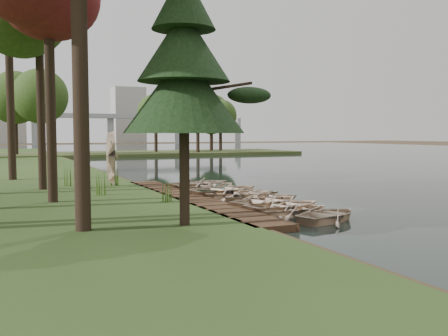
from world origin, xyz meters
name	(u,v)px	position (x,y,z in m)	size (l,w,h in m)	color
ground	(220,201)	(0.00, 0.00, 0.00)	(300.00, 300.00, 0.00)	#3D2F1D
water	(396,163)	(30.00, 20.00, 0.03)	(130.00, 200.00, 0.05)	black
boardwalk	(188,200)	(-1.60, 0.00, 0.15)	(1.60, 16.00, 0.30)	#3B2617
peninsula	(129,154)	(8.00, 50.00, 0.23)	(50.00, 14.00, 0.45)	#3C4920
far_trees	(106,110)	(4.67, 50.00, 6.43)	(45.60, 5.60, 8.80)	black
bridge	(82,119)	(12.31, 120.00, 7.08)	(95.90, 4.00, 8.60)	#A5A5A0
building_a	(128,115)	(30.00, 140.00, 9.00)	(10.00, 8.00, 18.00)	#A5A5A0
building_b	(12,124)	(-5.00, 145.00, 6.00)	(8.00, 8.00, 12.00)	#A5A5A0
rowboat_0	(329,212)	(1.24, -6.77, 0.36)	(2.13, 2.98, 0.62)	beige
rowboat_1	(293,207)	(0.70, -5.25, 0.37)	(2.17, 3.04, 0.63)	beige
rowboat_2	(285,204)	(0.80, -4.50, 0.41)	(2.47, 3.45, 0.72)	beige
rowboat_3	(267,199)	(0.77, -3.16, 0.42)	(2.53, 3.54, 0.73)	beige
rowboat_4	(261,196)	(1.24, -1.74, 0.40)	(2.38, 3.33, 0.69)	beige
rowboat_5	(242,192)	(0.92, -0.46, 0.42)	(2.56, 3.59, 0.74)	beige
rowboat_6	(225,188)	(0.75, 1.12, 0.46)	(2.86, 4.01, 0.83)	beige
rowboat_7	(224,188)	(1.01, 1.80, 0.38)	(2.30, 3.21, 0.67)	#318A70
rowboat_8	(208,185)	(0.86, 3.60, 0.41)	(2.49, 3.49, 0.72)	beige
rowboat_9	(200,182)	(0.82, 4.69, 0.43)	(2.65, 3.71, 0.77)	beige
stored_rowboat	(113,180)	(-3.74, 6.10, 0.61)	(2.17, 3.03, 0.63)	beige
tree_4	(39,28)	(-7.43, 5.95, 8.55)	(4.23, 4.23, 10.13)	black
pine_tree	(184,67)	(-4.19, -6.58, 5.25)	(3.80, 3.80, 8.01)	black
reeds_0	(167,189)	(-3.02, -1.22, 0.83)	(0.60, 0.60, 1.06)	#3F661E
reeds_1	(100,183)	(-5.19, 2.33, 0.86)	(0.60, 0.60, 1.13)	#3F661E
reeds_2	(68,176)	(-6.01, 7.17, 0.86)	(0.60, 0.60, 1.12)	#3F661E
reeds_3	(113,176)	(-3.68, 6.35, 0.85)	(0.60, 0.60, 1.09)	#3F661E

